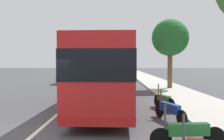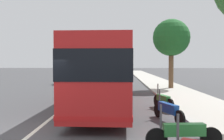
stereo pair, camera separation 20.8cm
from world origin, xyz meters
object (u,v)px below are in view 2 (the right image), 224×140
coach_bus (107,71)px  motorcycle_nearest_curb (184,133)px  motorcycle_by_tree (163,100)px  roadside_tree_mid_block (171,38)px  car_ahead_same_lane (91,72)px  motorcycle_angled (168,110)px  car_oncoming (118,71)px  car_far_distant (69,77)px

coach_bus → motorcycle_nearest_curb: (-7.02, -2.50, -1.48)m
motorcycle_by_tree → roadside_tree_mid_block: bearing=-31.4°
roadside_tree_mid_block → car_ahead_same_lane: bearing=22.9°
motorcycle_angled → roadside_tree_mid_block: (12.22, -2.66, 4.17)m
motorcycle_angled → car_oncoming: bearing=-16.9°
motorcycle_nearest_curb → motorcycle_by_tree: bearing=-99.7°
motorcycle_by_tree → roadside_tree_mid_block: 10.82m
car_far_distant → car_ahead_same_lane: car_far_distant is taller
motorcycle_angled → car_oncoming: (40.81, 2.41, 0.28)m
coach_bus → motorcycle_nearest_curb: 7.59m
car_ahead_same_lane → car_oncoming: size_ratio=0.98×
motorcycle_by_tree → car_oncoming: 38.36m
roadside_tree_mid_block → motorcycle_angled: bearing=167.7°
motorcycle_nearest_curb → car_oncoming: car_oncoming is taller
coach_bus → car_far_distant: size_ratio=2.97×
car_ahead_same_lane → car_oncoming: bearing=126.6°
car_far_distant → car_oncoming: car_oncoming is taller
motorcycle_by_tree → car_far_distant: (15.47, 8.15, 0.25)m
motorcycle_nearest_curb → car_oncoming: 44.08m
car_far_distant → roadside_tree_mid_block: bearing=60.0°
car_far_distant → car_ahead_same_lane: (18.57, -0.28, -0.04)m
motorcycle_angled → car_far_distant: car_far_distant is taller
motorcycle_by_tree → motorcycle_angled: bearing=156.9°
motorcycle_nearest_curb → motorcycle_by_tree: size_ratio=1.05×
car_ahead_same_lane → motorcycle_angled: bearing=9.3°
coach_bus → car_far_distant: coach_bus is taller
motorcycle_nearest_curb → coach_bus: bearing=-75.7°
motorcycle_by_tree → motorcycle_nearest_curb: bearing=158.1°
coach_bus → car_oncoming: (37.01, -0.28, -1.18)m
motorcycle_by_tree → car_ahead_same_lane: 34.94m
motorcycle_by_tree → roadside_tree_mid_block: roadside_tree_mid_block is taller
car_far_distant → car_oncoming: bearing=165.2°
motorcycle_nearest_curb → car_ahead_same_lane: car_ahead_same_lane is taller
coach_bus → motorcycle_angled: 4.88m
motorcycle_by_tree → car_far_distant: 17.49m
coach_bus → car_far_distant: (14.21, 5.21, -1.21)m
roadside_tree_mid_block → car_oncoming: bearing=10.1°
motorcycle_nearest_curb → car_far_distant: (21.22, 7.70, 0.26)m
motorcycle_angled → motorcycle_by_tree: bearing=-25.9°
motorcycle_nearest_curb → roadside_tree_mid_block: 16.24m
coach_bus → car_far_distant: 15.18m
motorcycle_nearest_curb → motorcycle_by_tree: (5.75, -0.45, 0.01)m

